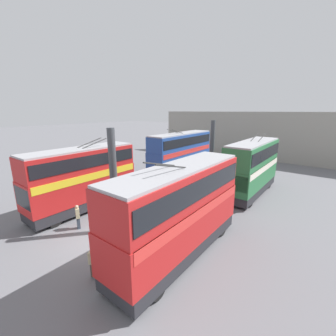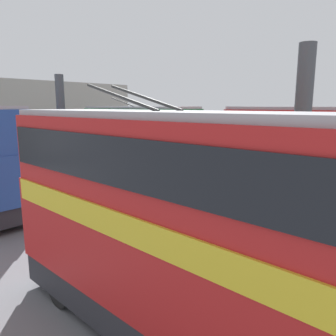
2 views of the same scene
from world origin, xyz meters
TOP-DOWN VIEW (x-y plane):
  - support_column_near at (1.81, 0.00)m, footprint 0.88×0.88m
  - support_column_far at (15.69, 0.00)m, footprint 0.88×0.88m
  - bus_left_near at (2.28, -4.89)m, footprint 9.57×2.54m
  - bus_left_far at (14.52, -4.89)m, footprint 9.09×2.54m
  - bus_right_near at (2.57, 4.89)m, footprint 9.06×2.54m
  - person_by_right_row at (0.37, 2.31)m, footprint 0.40×0.48m
  - oil_drum at (6.78, -3.04)m, footprint 0.65×0.65m

SIDE VIEW (x-z plane):
  - oil_drum at x=6.78m, z-range 0.00..0.95m
  - person_by_right_row at x=0.37m, z-range 0.05..1.79m
  - bus_right_near at x=2.57m, z-range 0.04..5.78m
  - bus_left_far at x=14.52m, z-range 0.03..5.83m
  - bus_left_near at x=2.28m, z-range 0.03..5.84m
  - support_column_near at x=1.81m, z-range -0.12..6.85m
  - support_column_far at x=15.69m, z-range -0.12..6.85m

